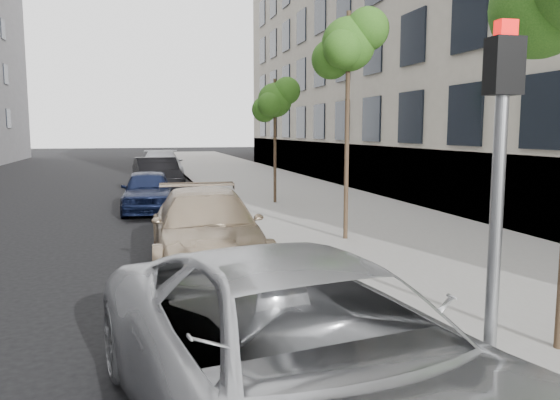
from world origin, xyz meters
name	(u,v)px	position (x,y,z in m)	size (l,w,h in m)	color
sidewalk	(250,179)	(4.30, 24.00, 0.07)	(6.40, 72.00, 0.14)	gray
curb	(189,181)	(1.18, 24.00, 0.07)	(0.15, 72.00, 0.14)	#9E9B93
tree_mid	(349,45)	(3.23, 8.00, 4.42)	(1.56, 1.36, 5.07)	#38281C
tree_far	(276,100)	(3.23, 14.50, 3.57)	(1.54, 1.34, 4.19)	#38281C
signal_pole	(498,186)	(1.30, 0.15, 2.16)	(0.25, 0.19, 3.24)	#939699
minivan	(308,363)	(-0.10, 0.47, 0.78)	(2.58, 5.59, 1.55)	silver
suv	(206,229)	(-0.10, 6.81, 0.72)	(2.02, 4.97, 1.44)	tan
sedan_blue	(148,191)	(-1.01, 14.31, 0.67)	(1.58, 3.93, 1.34)	#0F1633
sedan_black	(157,176)	(-0.55, 19.12, 0.74)	(1.57, 4.50, 1.48)	black
sedan_rear	(161,165)	(-0.10, 25.52, 0.77)	(2.16, 5.30, 1.54)	#B0B2B9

